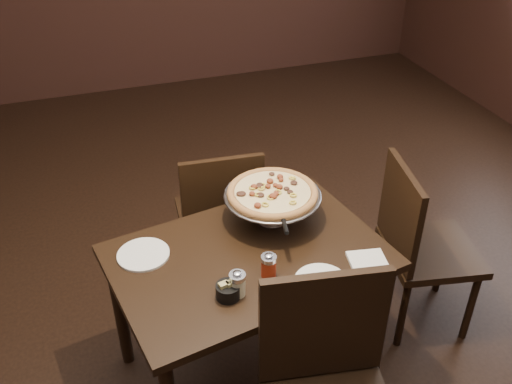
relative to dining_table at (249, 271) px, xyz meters
name	(u,v)px	position (x,y,z in m)	size (l,w,h in m)	color
room	(237,91)	(-0.02, 0.05, 0.80)	(6.04, 7.04, 2.84)	black
dining_table	(249,271)	(0.00, 0.00, 0.00)	(1.22, 0.92, 0.69)	black
pizza_stand	(272,193)	(0.17, 0.19, 0.24)	(0.43, 0.43, 0.18)	silver
parmesan_shaker	(237,284)	(-0.11, -0.21, 0.14)	(0.06, 0.06, 0.11)	beige
pepper_flake_shaker	(269,265)	(0.03, -0.15, 0.14)	(0.06, 0.06, 0.11)	#9C220E
packet_caddy	(228,290)	(-0.15, -0.21, 0.12)	(0.09, 0.09, 0.07)	black
napkin_stack	(368,263)	(0.44, -0.22, 0.10)	(0.15, 0.15, 0.02)	white
plate_left	(143,254)	(-0.41, 0.13, 0.10)	(0.22, 0.22, 0.01)	white
plate_near	(321,282)	(0.21, -0.26, 0.10)	(0.21, 0.21, 0.01)	white
serving_spatula	(284,225)	(0.14, -0.03, 0.23)	(0.13, 0.13, 0.02)	silver
chair_far	(220,214)	(0.04, 0.60, -0.12)	(0.44, 0.44, 0.88)	black
chair_side	(419,243)	(0.87, 0.04, -0.10)	(0.50, 0.50, 0.91)	black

